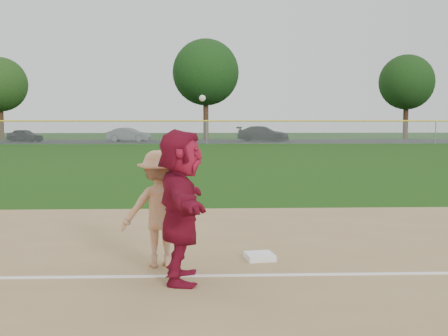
{
  "coord_description": "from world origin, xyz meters",
  "views": [
    {
      "loc": [
        -0.38,
        -8.3,
        2.16
      ],
      "look_at": [
        0.0,
        1.5,
        1.3
      ],
      "focal_mm": 45.0,
      "sensor_mm": 36.0,
      "label": 1
    }
  ],
  "objects_px": {
    "first_base": "(260,256)",
    "car_mid": "(129,135)",
    "car_left": "(25,135)",
    "car_right": "(263,134)",
    "base_runner": "(181,206)"
  },
  "relations": [
    {
      "from": "first_base",
      "to": "car_mid",
      "type": "xyz_separation_m",
      "value": [
        -7.91,
        45.65,
        0.61
      ]
    },
    {
      "from": "car_left",
      "to": "car_right",
      "type": "xyz_separation_m",
      "value": [
        22.68,
        0.38,
        0.13
      ]
    },
    {
      "from": "car_right",
      "to": "car_left",
      "type": "bearing_deg",
      "value": 101.74
    },
    {
      "from": "base_runner",
      "to": "car_right",
      "type": "bearing_deg",
      "value": -9.64
    },
    {
      "from": "car_mid",
      "to": "car_right",
      "type": "distance_m",
      "value": 12.93
    },
    {
      "from": "first_base",
      "to": "car_mid",
      "type": "distance_m",
      "value": 46.33
    },
    {
      "from": "first_base",
      "to": "car_right",
      "type": "relative_size",
      "value": 0.08
    },
    {
      "from": "car_left",
      "to": "car_mid",
      "type": "relative_size",
      "value": 0.88
    },
    {
      "from": "first_base",
      "to": "car_right",
      "type": "bearing_deg",
      "value": 83.75
    },
    {
      "from": "car_left",
      "to": "car_mid",
      "type": "bearing_deg",
      "value": -66.01
    },
    {
      "from": "car_right",
      "to": "base_runner",
      "type": "bearing_deg",
      "value": -176.71
    },
    {
      "from": "car_right",
      "to": "first_base",
      "type": "bearing_deg",
      "value": -175.47
    },
    {
      "from": "base_runner",
      "to": "car_mid",
      "type": "relative_size",
      "value": 0.5
    },
    {
      "from": "car_left",
      "to": "base_runner",
      "type": "bearing_deg",
      "value": -137.85
    },
    {
      "from": "car_left",
      "to": "car_right",
      "type": "relative_size",
      "value": 0.7
    }
  ]
}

